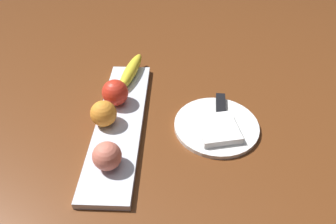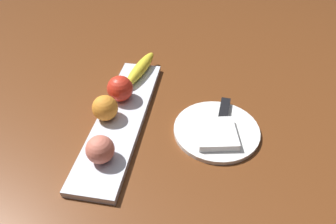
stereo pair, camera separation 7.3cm
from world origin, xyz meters
name	(u,v)px [view 1 (the left image)]	position (x,y,z in m)	size (l,w,h in m)	color
ground_plane	(128,135)	(0.00, 0.00, 0.00)	(2.40, 2.40, 0.00)	brown
fruit_tray	(120,123)	(-0.03, -0.02, 0.01)	(0.47, 0.11, 0.02)	silver
apple	(115,93)	(-0.10, -0.04, 0.05)	(0.07, 0.07, 0.07)	red
banana	(131,71)	(-0.22, -0.02, 0.03)	(0.18, 0.03, 0.03)	yellow
orange_near_apple	(104,114)	(-0.02, -0.06, 0.05)	(0.06, 0.06, 0.06)	orange
peach	(107,156)	(0.11, -0.02, 0.05)	(0.06, 0.06, 0.06)	#D9715B
dinner_plate	(216,126)	(-0.03, 0.21, 0.01)	(0.21, 0.21, 0.01)	white
folded_napkin	(218,129)	(-0.01, 0.21, 0.02)	(0.10, 0.09, 0.02)	white
knife	(221,110)	(-0.08, 0.23, 0.02)	(0.18, 0.04, 0.01)	silver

